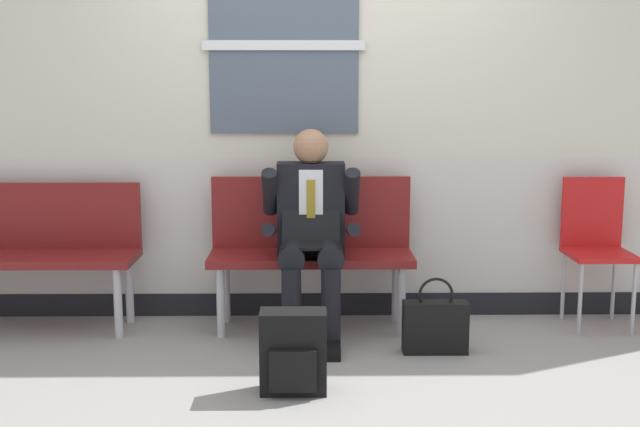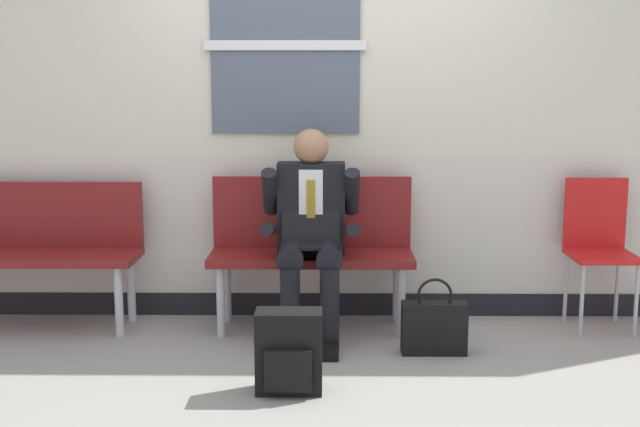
% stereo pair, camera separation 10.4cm
% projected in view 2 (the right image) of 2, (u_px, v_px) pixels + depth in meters
% --- Properties ---
extents(ground_plane, '(18.00, 18.00, 0.00)m').
position_uv_depth(ground_plane, '(329.00, 346.00, 4.58)').
color(ground_plane, gray).
extents(station_wall, '(6.55, 0.17, 3.00)m').
position_uv_depth(station_wall, '(329.00, 83.00, 4.98)').
color(station_wall, beige).
rests_on(station_wall, ground).
extents(bench_with_person, '(1.23, 0.42, 0.92)m').
position_uv_depth(bench_with_person, '(312.00, 241.00, 4.87)').
color(bench_with_person, maroon).
rests_on(bench_with_person, ground).
extents(bench_empty, '(1.32, 0.42, 0.88)m').
position_uv_depth(bench_empty, '(33.00, 242.00, 4.89)').
color(bench_empty, maroon).
rests_on(bench_empty, ground).
extents(person_seated, '(0.57, 0.70, 1.22)m').
position_uv_depth(person_seated, '(311.00, 229.00, 4.66)').
color(person_seated, black).
rests_on(person_seated, ground).
extents(backpack, '(0.32, 0.20, 0.41)m').
position_uv_depth(backpack, '(290.00, 353.00, 3.87)').
color(backpack, black).
rests_on(backpack, ground).
extents(handbag, '(0.36, 0.12, 0.43)m').
position_uv_depth(handbag, '(435.00, 327.00, 4.42)').
color(handbag, black).
rests_on(handbag, ground).
extents(folding_chair, '(0.38, 0.38, 0.91)m').
position_uv_depth(folding_chair, '(599.00, 239.00, 4.88)').
color(folding_chair, red).
rests_on(folding_chair, ground).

